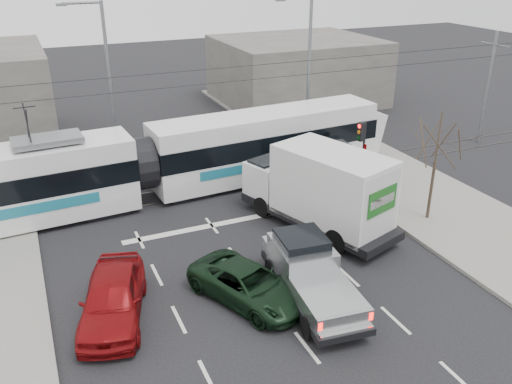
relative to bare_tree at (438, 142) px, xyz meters
name	(u,v)px	position (x,y,z in m)	size (l,w,h in m)	color
ground	(308,286)	(-7.60, -2.50, -3.79)	(120.00, 120.00, 0.00)	black
sidewalk_right	(491,237)	(1.40, -2.50, -3.72)	(6.00, 60.00, 0.15)	gray
rails	(217,187)	(-7.60, 7.50, -3.78)	(60.00, 1.60, 0.03)	#33302D
building_right	(297,71)	(4.40, 21.50, -1.29)	(12.00, 10.00, 5.00)	slate
bare_tree	(438,142)	(0.00, 0.00, 0.00)	(2.40, 2.40, 5.00)	#47382B
traffic_signal	(362,141)	(-1.13, 4.00, -1.05)	(0.44, 0.44, 3.60)	black
street_lamp_near	(306,65)	(-0.29, 11.50, 1.32)	(2.38, 0.25, 9.00)	slate
street_lamp_far	(106,75)	(-11.79, 13.50, 1.32)	(2.38, 0.25, 9.00)	slate
catenary	(214,116)	(-7.60, 7.50, 0.09)	(60.00, 0.20, 7.00)	black
tram	(141,165)	(-11.48, 7.33, -1.88)	(26.47, 4.39, 5.38)	white
silver_pickup	(309,271)	(-7.92, -3.01, -2.76)	(2.55, 5.88, 2.07)	black
box_truck	(321,190)	(-4.92, 1.42, -1.95)	(4.78, 7.90, 3.74)	black
navy_pickup	(335,168)	(-2.08, 4.86, -2.64)	(2.46, 5.66, 2.33)	black
green_car	(249,284)	(-9.98, -2.42, -3.14)	(2.16, 4.68, 1.30)	black
red_car	(113,297)	(-14.55, -1.53, -2.96)	(1.96, 4.87, 1.66)	maroon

